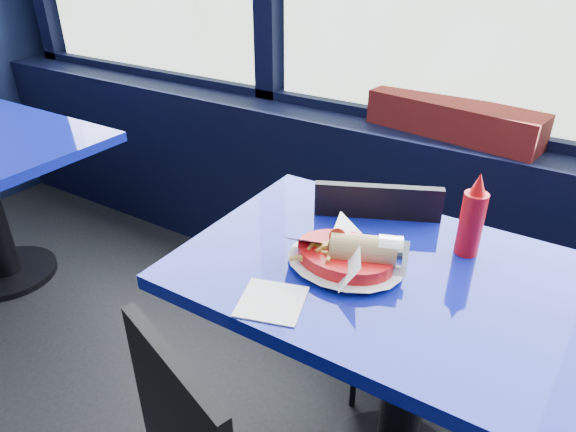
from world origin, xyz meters
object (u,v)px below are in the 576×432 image
at_px(near_table, 412,338).
at_px(food_basket, 347,255).
at_px(planter_box, 453,119).
at_px(ketchup_bottle, 472,219).
at_px(chair_near_back, 395,277).

distance_m(near_table, food_basket, 0.29).
distance_m(planter_box, food_basket, 0.94).
height_order(near_table, ketchup_bottle, ketchup_bottle).
height_order(planter_box, food_basket, planter_box).
bearing_deg(planter_box, food_basket, -79.34).
bearing_deg(chair_near_back, near_table, 92.78).
distance_m(near_table, chair_near_back, 0.38).
height_order(chair_near_back, food_basket, chair_near_back).
xyz_separation_m(chair_near_back, ketchup_bottle, (0.23, -0.15, 0.36)).
xyz_separation_m(planter_box, food_basket, (0.02, -0.94, -0.08)).
distance_m(near_table, planter_box, 0.96).
distance_m(chair_near_back, food_basket, 0.48).
xyz_separation_m(food_basket, ketchup_bottle, (0.24, 0.22, 0.07)).
relative_size(food_basket, ketchup_bottle, 1.21).
relative_size(near_table, ketchup_bottle, 5.26).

